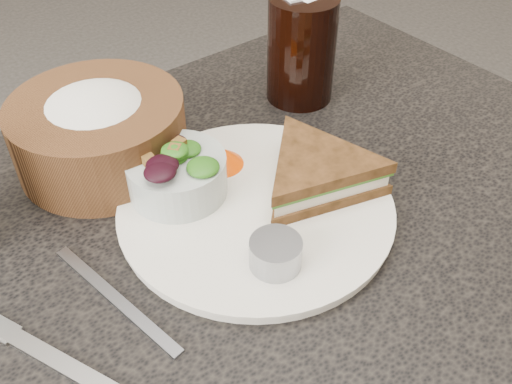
{
  "coord_description": "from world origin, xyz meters",
  "views": [
    {
      "loc": [
        -0.25,
        -0.33,
        1.18
      ],
      "look_at": [
        0.03,
        0.02,
        0.78
      ],
      "focal_mm": 40.0,
      "sensor_mm": 36.0,
      "label": 1
    }
  ],
  "objects": [
    {
      "name": "sandwich",
      "position": [
        0.1,
        0.0,
        0.79
      ],
      "size": [
        0.21,
        0.21,
        0.05
      ],
      "primitive_type": null,
      "rotation": [
        0.0,
        0.0,
        -0.28
      ],
      "color": "brown",
      "rests_on": "dinner_plate"
    },
    {
      "name": "dressing_ramekin",
      "position": [
        -0.01,
        -0.06,
        0.78
      ],
      "size": [
        0.06,
        0.06,
        0.03
      ],
      "primitive_type": "cylinder",
      "rotation": [
        0.0,
        0.0,
        -0.3
      ],
      "color": "#90949B",
      "rests_on": "dinner_plate"
    },
    {
      "name": "cola_glass",
      "position": [
        0.23,
        0.17,
        0.83
      ],
      "size": [
        0.12,
        0.12,
        0.16
      ],
      "primitive_type": null,
      "rotation": [
        0.0,
        0.0,
        -0.32
      ],
      "color": "black",
      "rests_on": "dining_table"
    },
    {
      "name": "salad_bowl",
      "position": [
        -0.02,
        0.09,
        0.79
      ],
      "size": [
        0.13,
        0.13,
        0.06
      ],
      "primitive_type": null,
      "rotation": [
        0.0,
        0.0,
        0.22
      ],
      "color": "#A4B0AC",
      "rests_on": "dinner_plate"
    },
    {
      "name": "orange_wedge",
      "position": [
        0.04,
        0.1,
        0.78
      ],
      "size": [
        0.08,
        0.08,
        0.02
      ],
      "primitive_type": "cone",
      "rotation": [
        0.0,
        0.0,
        0.62
      ],
      "color": "#F84800",
      "rests_on": "dinner_plate"
    },
    {
      "name": "knife",
      "position": [
        -0.14,
        0.01,
        0.75
      ],
      "size": [
        0.04,
        0.18,
        0.0
      ],
      "primitive_type": "cube",
      "rotation": [
        0.0,
        0.0,
        0.16
      ],
      "color": "gray",
      "rests_on": "dining_table"
    },
    {
      "name": "dinner_plate",
      "position": [
        0.03,
        0.02,
        0.76
      ],
      "size": [
        0.3,
        0.3,
        0.01
      ],
      "primitive_type": "cylinder",
      "color": "silver",
      "rests_on": "dining_table"
    },
    {
      "name": "fork",
      "position": [
        -0.21,
        -0.03,
        0.75
      ],
      "size": [
        0.08,
        0.15,
        0.0
      ],
      "primitive_type": "cube",
      "rotation": [
        0.0,
        0.0,
        0.4
      ],
      "color": "#B0B1B1",
      "rests_on": "dining_table"
    },
    {
      "name": "bread_basket",
      "position": [
        -0.05,
        0.21,
        0.81
      ],
      "size": [
        0.23,
        0.23,
        0.11
      ],
      "primitive_type": null,
      "rotation": [
        0.0,
        0.0,
        0.13
      ],
      "color": "brown",
      "rests_on": "dining_table"
    }
  ]
}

